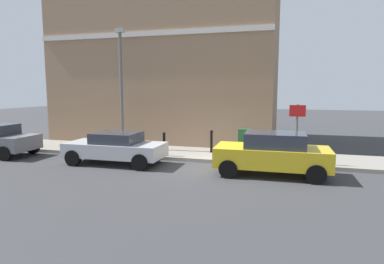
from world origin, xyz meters
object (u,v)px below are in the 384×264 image
(bollard_far_kerb, at_px, (164,143))
(street_sign, at_px, (297,125))
(car_silver, at_px, (116,147))
(bollard_near_cabinet, at_px, (211,140))
(utility_cabinet, at_px, (245,143))
(lamppost, at_px, (121,83))
(car_yellow, at_px, (272,153))

(bollard_far_kerb, distance_m, street_sign, 5.54)
(car_silver, bearing_deg, street_sign, -168.96)
(bollard_near_cabinet, xyz_separation_m, bollard_far_kerb, (-1.30, 1.80, 0.00))
(bollard_far_kerb, xyz_separation_m, street_sign, (0.02, -5.46, 0.96))
(utility_cabinet, height_order, bollard_far_kerb, utility_cabinet)
(car_silver, bearing_deg, bollard_far_kerb, -137.89)
(utility_cabinet, distance_m, lamppost, 6.51)
(car_silver, height_order, street_sign, street_sign)
(street_sign, bearing_deg, bollard_near_cabinet, 70.74)
(street_sign, bearing_deg, lamppost, 81.77)
(car_silver, xyz_separation_m, street_sign, (1.45, -7.00, 0.98))
(car_yellow, distance_m, lamppost, 8.12)
(car_yellow, xyz_separation_m, bollard_near_cabinet, (2.76, 2.83, -0.09))
(bollard_near_cabinet, height_order, lamppost, lamppost)
(street_sign, bearing_deg, bollard_far_kerb, 90.22)
(utility_cabinet, bearing_deg, street_sign, -118.96)
(bollard_near_cabinet, bearing_deg, utility_cabinet, -93.75)
(bollard_far_kerb, bearing_deg, bollard_near_cabinet, -54.29)
(utility_cabinet, relative_size, street_sign, 0.50)
(utility_cabinet, height_order, bollard_near_cabinet, utility_cabinet)
(car_silver, distance_m, utility_cabinet, 5.54)
(car_silver, distance_m, bollard_near_cabinet, 4.32)
(car_yellow, xyz_separation_m, street_sign, (1.49, -0.83, 0.87))
(bollard_far_kerb, bearing_deg, car_silver, 132.81)
(bollard_near_cabinet, distance_m, lamppost, 5.13)
(bollard_near_cabinet, height_order, bollard_far_kerb, same)
(car_silver, distance_m, bollard_far_kerb, 2.11)
(car_silver, bearing_deg, car_yellow, 178.99)
(car_silver, height_order, lamppost, lamppost)
(street_sign, xyz_separation_m, lamppost, (1.17, 8.08, 1.64))
(lamppost, bearing_deg, street_sign, -98.23)
(car_yellow, xyz_separation_m, utility_cabinet, (2.66, 1.30, -0.11))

